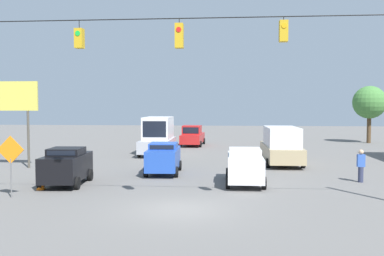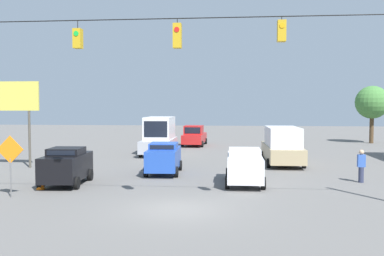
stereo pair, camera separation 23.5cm
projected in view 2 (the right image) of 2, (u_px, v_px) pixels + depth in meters
ground_plane at (179, 209)px, 17.34m from camera, size 140.00×140.00×0.00m
overhead_signal_span at (178, 83)px, 16.73m from camera, size 21.84×0.38×8.26m
sedan_white_crossing_near at (245, 166)px, 22.83m from camera, size 2.04×4.39×1.91m
pickup_truck_red_withflow_deep at (194, 136)px, 44.40m from camera, size 2.38×5.53×2.12m
box_truck_tan_oncoming_far at (282, 145)px, 30.74m from camera, size 2.67×7.15×2.65m
box_truck_silver_withflow_far at (159, 136)px, 36.66m from camera, size 2.66×6.30×3.20m
sedan_black_parked_shoulder at (67, 165)px, 22.68m from camera, size 2.24×3.97×1.97m
sedan_blue_withflow_mid at (164, 158)px, 26.34m from camera, size 2.14×4.21×1.90m
traffic_cone_nearest at (40, 182)px, 21.41m from camera, size 0.42×0.42×0.70m
traffic_cone_second at (68, 171)px, 25.00m from camera, size 0.42×0.42×0.70m
traffic_cone_third at (89, 164)px, 28.26m from camera, size 0.42×0.42×0.70m
roadside_billboard at (5, 103)px, 28.76m from camera, size 4.70×0.16×5.81m
work_zone_sign at (10, 154)px, 19.45m from camera, size 1.27×0.06×2.84m
pedestrian at (361, 166)px, 23.27m from camera, size 0.40×0.28×1.80m
tree_horizon_left at (372, 103)px, 47.03m from camera, size 3.62×3.62×6.33m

